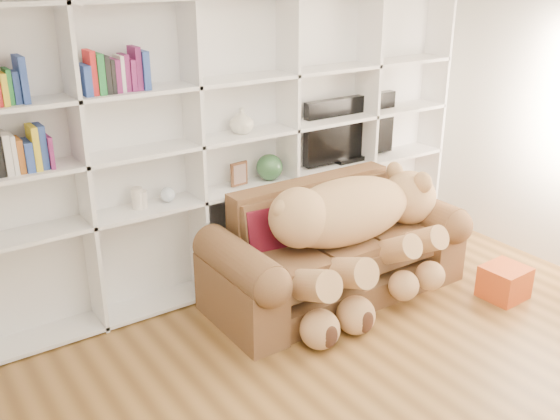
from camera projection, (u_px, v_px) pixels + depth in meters
wall_back at (230, 124)px, 5.17m from camera, size 5.00×0.02×2.70m
bookshelf at (213, 137)px, 4.96m from camera, size 4.43×0.35×2.40m
sofa at (333, 255)px, 5.17m from camera, size 2.17×0.94×0.91m
teddy_bear at (354, 226)px, 4.94m from camera, size 1.79×0.94×1.04m
throw_pillow at (267, 231)px, 4.89m from camera, size 0.39×0.25×0.38m
gift_box at (504, 282)px, 5.16m from camera, size 0.36×0.33×0.27m
tv at (350, 129)px, 5.75m from camera, size 1.02×0.18×0.60m
picture_frame at (239, 174)px, 5.14m from camera, size 0.16×0.04×0.20m
green_vase at (270, 167)px, 5.30m from camera, size 0.23×0.23×0.23m
figurine_tall at (137, 198)px, 4.68m from camera, size 0.09×0.09×0.17m
figurine_short at (142, 199)px, 4.71m from camera, size 0.09×0.09×0.13m
snow_globe at (168, 194)px, 4.82m from camera, size 0.12×0.12×0.12m
shelf_vase at (242, 121)px, 5.00m from camera, size 0.22×0.22×0.21m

